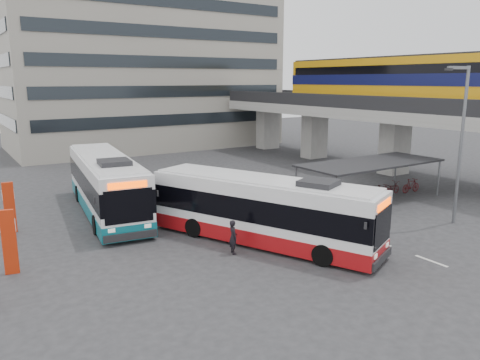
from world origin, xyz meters
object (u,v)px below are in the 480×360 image
pedestrian (233,237)px  bus_teal (106,185)px  bus_main (262,211)px  lamp_post (460,136)px

pedestrian → bus_teal: bearing=28.3°
bus_main → bus_teal: size_ratio=0.92×
bus_main → bus_teal: (-4.71, 9.33, 0.10)m
bus_teal → lamp_post: bearing=-31.6°
pedestrian → lamp_post: 13.61m
bus_main → lamp_post: lamp_post is taller
bus_main → lamp_post: (10.73, -3.18, 3.25)m
bus_teal → bus_main: bearing=-55.7°
pedestrian → lamp_post: lamp_post is taller
bus_teal → lamp_post: (15.43, -12.51, 3.15)m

